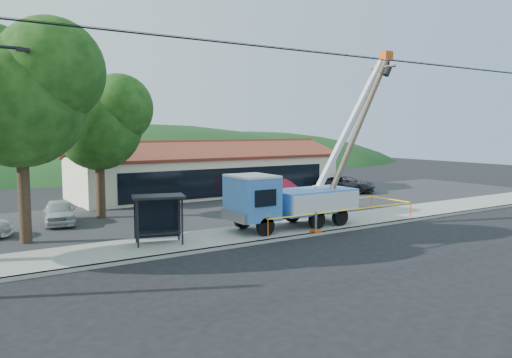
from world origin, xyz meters
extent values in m
plane|color=black|center=(0.00, 0.00, 0.00)|extent=(120.00, 120.00, 0.00)
cube|color=#9F9E95|center=(0.00, 2.10, 0.07)|extent=(60.00, 0.25, 0.15)
cube|color=#9F9E95|center=(0.00, 4.00, 0.07)|extent=(60.00, 4.00, 0.15)
cube|color=#28282B|center=(0.00, 12.00, 0.05)|extent=(60.00, 12.00, 0.10)
cube|color=beige|center=(4.00, 20.00, 1.70)|extent=(22.00, 8.00, 3.40)
cube|color=black|center=(4.00, 15.98, 1.43)|extent=(18.04, 0.08, 2.21)
cube|color=brown|center=(4.00, 18.00, 3.90)|extent=(22.50, 4.53, 1.52)
cube|color=brown|center=(4.00, 22.00, 3.90)|extent=(22.50, 4.53, 1.52)
cube|color=brown|center=(4.00, 20.00, 4.55)|extent=(22.50, 0.30, 0.25)
cube|color=black|center=(-12.20, 5.00, 8.85)|extent=(0.50, 0.22, 0.15)
cylinder|color=#332316|center=(-12.00, 8.00, 2.53)|extent=(0.56, 0.56, 5.06)
sphere|color=black|center=(-12.00, 8.00, 6.90)|extent=(6.30, 6.30, 6.30)
sphere|color=black|center=(-10.74, 7.16, 8.28)|extent=(5.04, 5.04, 5.04)
cylinder|color=#332316|center=(-7.00, 13.00, 2.09)|extent=(0.56, 0.56, 4.18)
sphere|color=black|center=(-7.00, 13.00, 5.70)|extent=(5.25, 5.25, 5.25)
sphere|color=black|center=(-8.05, 13.70, 6.65)|extent=(4.20, 4.20, 4.20)
sphere|color=black|center=(-5.95, 12.30, 6.84)|extent=(4.20, 4.20, 4.20)
ellipsoid|color=#143413|center=(10.00, 55.00, 0.00)|extent=(89.60, 64.00, 32.00)
ellipsoid|color=#143413|center=(30.00, 55.00, 0.00)|extent=(72.80, 52.00, 26.00)
cylinder|color=black|center=(0.00, 3.10, 9.62)|extent=(60.00, 0.02, 0.02)
cylinder|color=black|center=(0.00, 3.60, 9.74)|extent=(60.00, 0.02, 0.02)
cylinder|color=black|center=(0.00, 4.10, 9.86)|extent=(60.00, 0.02, 0.02)
cylinder|color=black|center=(0.00, 4.50, 9.98)|extent=(60.00, 0.02, 0.02)
cylinder|color=black|center=(-1.50, 2.89, 0.64)|extent=(0.96, 0.32, 0.96)
cylinder|color=black|center=(-1.50, 5.12, 0.64)|extent=(0.96, 0.32, 0.96)
cylinder|color=black|center=(1.89, 2.89, 0.64)|extent=(0.96, 0.32, 0.96)
cylinder|color=black|center=(1.89, 5.12, 0.64)|extent=(0.96, 0.32, 0.96)
cylinder|color=black|center=(3.59, 2.89, 0.64)|extent=(0.96, 0.32, 0.96)
cylinder|color=black|center=(3.59, 5.12, 0.64)|extent=(0.96, 0.32, 0.96)
cube|color=black|center=(1.26, 4.00, 0.90)|extent=(7.00, 1.06, 0.27)
cube|color=#356EBF|center=(-1.61, 4.00, 1.96)|extent=(2.12, 2.55, 2.23)
cube|color=silver|center=(-1.61, 4.00, 3.13)|extent=(2.12, 2.55, 0.13)
cube|color=black|center=(-2.62, 4.00, 2.12)|extent=(0.08, 1.91, 0.96)
cube|color=gray|center=(-2.72, 4.00, 1.11)|extent=(0.16, 2.44, 0.53)
cube|color=#356EBF|center=(2.43, 4.00, 1.54)|extent=(4.88, 2.55, 1.27)
cylinder|color=silver|center=(2.96, 4.00, 2.02)|extent=(0.74, 0.74, 0.64)
cube|color=silver|center=(5.46, 4.00, 6.15)|extent=(5.25, 0.30, 7.90)
cube|color=gray|center=(5.78, 4.00, 6.42)|extent=(3.16, 0.19, 4.75)
cube|color=#E34A0C|center=(7.96, 3.79, 10.02)|extent=(0.64, 0.53, 0.53)
cube|color=#E34A0C|center=(1.26, 2.20, 0.20)|extent=(0.48, 0.48, 0.08)
cube|color=#E34A0C|center=(4.02, 5.81, 0.20)|extent=(0.48, 0.48, 0.08)
cylinder|color=brown|center=(5.25, 3.64, 5.09)|extent=(5.71, 0.33, 10.03)
cube|color=brown|center=(7.56, 3.64, 9.29)|extent=(0.17, 1.88, 0.17)
cylinder|color=black|center=(7.35, 4.16, 8.98)|extent=(0.58, 0.38, 0.64)
cylinder|color=black|center=(7.35, 3.12, 8.98)|extent=(0.58, 0.38, 0.64)
cylinder|color=black|center=(-7.85, 3.91, 1.25)|extent=(0.11, 0.11, 2.22)
cylinder|color=black|center=(-5.88, 3.37, 1.25)|extent=(0.11, 0.11, 2.22)
cylinder|color=black|center=(-7.56, 4.98, 1.25)|extent=(0.11, 0.11, 2.22)
cylinder|color=black|center=(-5.59, 4.45, 1.25)|extent=(0.11, 0.11, 2.22)
cube|color=black|center=(-6.72, 4.18, 2.41)|extent=(2.71, 2.06, 0.11)
cube|color=black|center=(-6.56, 4.76, 1.25)|extent=(2.16, 0.63, 1.85)
cube|color=black|center=(-6.72, 4.18, 0.65)|extent=(2.06, 0.89, 0.07)
cylinder|color=#E34A0C|center=(-1.54, 2.58, 0.63)|extent=(0.06, 0.06, 0.96)
cylinder|color=#E34A0C|center=(9.14, 2.58, 0.63)|extent=(0.06, 0.06, 0.96)
cylinder|color=#E34A0C|center=(9.14, 5.85, 0.63)|extent=(0.06, 0.06, 0.96)
cylinder|color=#E34A0C|center=(-1.54, 5.85, 0.63)|extent=(0.06, 0.06, 0.96)
cube|color=yellow|center=(3.80, 2.58, 1.06)|extent=(10.68, 0.01, 0.06)
cube|color=yellow|center=(9.14, 4.22, 1.06)|extent=(0.01, 3.26, 0.06)
cube|color=yellow|center=(3.80, 5.85, 1.06)|extent=(10.68, 0.01, 0.06)
cube|color=yellow|center=(-1.54, 4.22, 1.06)|extent=(0.01, 3.26, 0.06)
imported|color=silver|center=(-9.61, 12.25, 0.00)|extent=(2.30, 4.33, 1.40)
imported|color=maroon|center=(6.16, 12.52, 0.00)|extent=(2.63, 5.36, 1.69)
imported|color=black|center=(14.49, 14.07, 0.00)|extent=(4.41, 5.46, 1.38)
camera|label=1|loc=(-15.47, -17.92, 5.58)|focal=35.00mm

